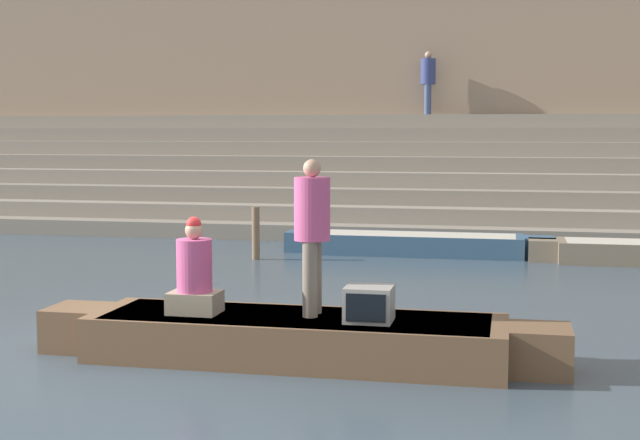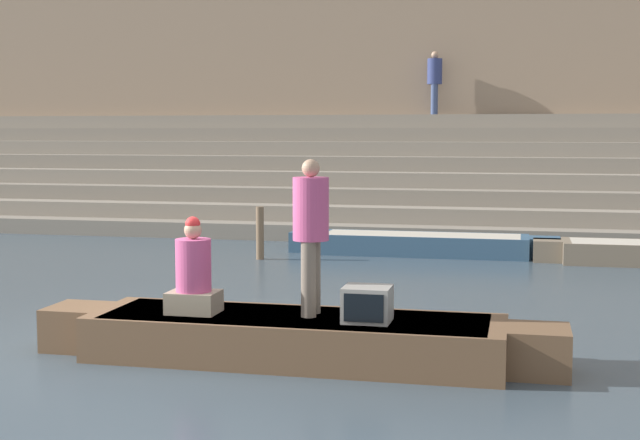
% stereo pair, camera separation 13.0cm
% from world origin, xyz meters
% --- Properties ---
extents(ground_plane, '(120.00, 120.00, 0.00)m').
position_xyz_m(ground_plane, '(0.00, 0.00, 0.00)').
color(ground_plane, '#3D4C56').
extents(ghat_steps, '(36.00, 5.66, 2.87)m').
position_xyz_m(ghat_steps, '(0.00, 13.54, 1.02)').
color(ghat_steps, gray).
rests_on(ghat_steps, ground).
extents(back_wall, '(34.20, 1.28, 7.59)m').
position_xyz_m(back_wall, '(0.00, 16.14, 3.77)').
color(back_wall, '#937A60').
rests_on(back_wall, ground).
extents(rowboat_main, '(5.61, 1.37, 0.48)m').
position_xyz_m(rowboat_main, '(1.79, -0.04, 0.25)').
color(rowboat_main, brown).
rests_on(rowboat_main, ground).
extents(person_standing, '(0.38, 0.38, 1.65)m').
position_xyz_m(person_standing, '(1.94, 0.05, 1.42)').
color(person_standing, '#756656').
rests_on(person_standing, rowboat_main).
extents(person_rowing, '(0.53, 0.42, 1.04)m').
position_xyz_m(person_rowing, '(0.70, -0.12, 0.88)').
color(person_rowing, gray).
rests_on(person_rowing, rowboat_main).
extents(tv_set, '(0.48, 0.45, 0.36)m').
position_xyz_m(tv_set, '(2.58, -0.15, 0.66)').
color(tv_set, '#9E998E').
rests_on(tv_set, rowboat_main).
extents(moored_boat_distant, '(5.27, 1.08, 0.40)m').
position_xyz_m(moored_boat_distant, '(2.20, 8.41, 0.22)').
color(moored_boat_distant, '#33516B').
rests_on(moored_boat_distant, ground).
extents(mooring_post, '(0.15, 0.15, 1.00)m').
position_xyz_m(mooring_post, '(-0.72, 7.09, 0.50)').
color(mooring_post, brown).
rests_on(mooring_post, ground).
extents(person_on_steps, '(0.40, 0.40, 1.68)m').
position_xyz_m(person_on_steps, '(1.76, 15.19, 3.83)').
color(person_on_steps, '#3D4C75').
rests_on(person_on_steps, ghat_steps).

